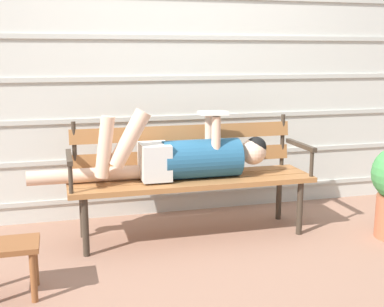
# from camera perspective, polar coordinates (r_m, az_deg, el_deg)

# --- Properties ---
(ground_plane) EXTENTS (12.00, 12.00, 0.00)m
(ground_plane) POSITION_cam_1_polar(r_m,az_deg,el_deg) (3.54, 0.82, -10.40)
(ground_plane) COLOR #936B56
(house_siding) EXTENTS (4.96, 0.08, 2.24)m
(house_siding) POSITION_cam_1_polar(r_m,az_deg,el_deg) (4.07, -2.30, 8.63)
(house_siding) COLOR beige
(house_siding) RESTS_ON ground
(park_bench) EXTENTS (1.75, 0.48, 0.84)m
(park_bench) POSITION_cam_1_polar(r_m,az_deg,el_deg) (3.63, -0.28, -1.93)
(park_bench) COLOR #9E6638
(park_bench) RESTS_ON ground
(reclining_person) EXTENTS (1.70, 0.28, 0.52)m
(reclining_person) POSITION_cam_1_polar(r_m,az_deg,el_deg) (3.53, -0.93, -0.34)
(reclining_person) COLOR #23567A
(footstool) EXTENTS (0.36, 0.26, 0.31)m
(footstool) POSITION_cam_1_polar(r_m,az_deg,el_deg) (2.93, -20.58, -10.84)
(footstool) COLOR brown
(footstool) RESTS_ON ground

